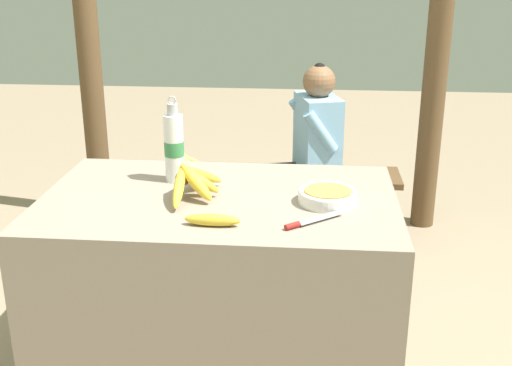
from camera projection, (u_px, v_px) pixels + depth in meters
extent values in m
cube|color=gray|center=(221.00, 291.00, 2.51)|extent=(1.32, 0.83, 0.80)
sphere|color=#4C381E|center=(183.00, 178.00, 2.36)|extent=(0.05, 0.05, 0.05)
ellipsoid|color=gold|center=(179.00, 186.00, 2.28)|extent=(0.04, 0.20, 0.13)
ellipsoid|color=gold|center=(196.00, 182.00, 2.31)|extent=(0.17, 0.14, 0.15)
ellipsoid|color=gold|center=(200.00, 180.00, 2.35)|extent=(0.16, 0.04, 0.12)
ellipsoid|color=gold|center=(201.00, 175.00, 2.40)|extent=(0.17, 0.17, 0.13)
ellipsoid|color=gold|center=(191.00, 173.00, 2.42)|extent=(0.09, 0.19, 0.11)
cylinder|color=white|center=(328.00, 198.00, 2.31)|extent=(0.21, 0.21, 0.04)
torus|color=white|center=(328.00, 192.00, 2.30)|extent=(0.21, 0.21, 0.02)
cylinder|color=#BC8942|center=(328.00, 191.00, 2.30)|extent=(0.17, 0.17, 0.01)
cylinder|color=white|center=(174.00, 148.00, 2.50)|extent=(0.08, 0.08, 0.27)
cylinder|color=#38844C|center=(174.00, 148.00, 2.50)|extent=(0.08, 0.08, 0.06)
cylinder|color=#ADADB2|center=(172.00, 109.00, 2.45)|extent=(0.04, 0.04, 0.05)
torus|color=#ADADB2|center=(172.00, 100.00, 2.43)|extent=(0.03, 0.01, 0.03)
ellipsoid|color=gold|center=(212.00, 220.00, 2.11)|extent=(0.19, 0.05, 0.04)
cube|color=#BCBCC1|center=(320.00, 218.00, 2.16)|extent=(0.16, 0.14, 0.00)
cylinder|color=maroon|center=(292.00, 226.00, 2.09)|extent=(0.06, 0.05, 0.02)
cube|color=brown|center=(254.00, 174.00, 3.78)|extent=(1.70, 0.32, 0.04)
cube|color=brown|center=(126.00, 212.00, 3.80)|extent=(0.06, 0.06, 0.40)
cube|color=brown|center=(382.00, 220.00, 3.68)|extent=(0.06, 0.06, 0.40)
cube|color=brown|center=(137.00, 197.00, 4.03)|extent=(0.06, 0.06, 0.40)
cube|color=brown|center=(379.00, 205.00, 3.90)|extent=(0.06, 0.06, 0.40)
cylinder|color=#232328|center=(276.00, 219.00, 3.66)|extent=(0.09, 0.09, 0.44)
cylinder|color=#232328|center=(297.00, 180.00, 3.60)|extent=(0.31, 0.17, 0.09)
cylinder|color=#232328|center=(269.00, 207.00, 3.83)|extent=(0.09, 0.09, 0.44)
cylinder|color=#232328|center=(290.00, 170.00, 3.77)|extent=(0.31, 0.17, 0.09)
cube|color=#84B7E0|center=(317.00, 136.00, 3.64)|extent=(0.28, 0.38, 0.46)
cylinder|color=#84B7E0|center=(321.00, 132.00, 3.46)|extent=(0.21, 0.12, 0.25)
cylinder|color=#84B7E0|center=(305.00, 118.00, 3.76)|extent=(0.21, 0.12, 0.25)
sphere|color=brown|center=(319.00, 81.00, 3.53)|extent=(0.18, 0.18, 0.18)
sphere|color=black|center=(320.00, 69.00, 3.51)|extent=(0.07, 0.07, 0.07)
sphere|color=#4C381E|center=(175.00, 159.00, 3.79)|extent=(0.05, 0.05, 0.05)
ellipsoid|color=#9EB24C|center=(172.00, 162.00, 3.73)|extent=(0.05, 0.18, 0.12)
ellipsoid|color=#9EB24C|center=(181.00, 163.00, 3.74)|extent=(0.15, 0.15, 0.09)
ellipsoid|color=#9EB24C|center=(185.00, 161.00, 3.77)|extent=(0.17, 0.08, 0.10)
ellipsoid|color=#9EB24C|center=(186.00, 159.00, 3.81)|extent=(0.17, 0.09, 0.09)
ellipsoid|color=#9EB24C|center=(183.00, 157.00, 3.83)|extent=(0.13, 0.15, 0.13)
ellipsoid|color=#9EB24C|center=(178.00, 156.00, 3.84)|extent=(0.05, 0.15, 0.13)
cylinder|color=brown|center=(88.00, 43.00, 3.94)|extent=(0.14, 0.14, 2.26)
cylinder|color=brown|center=(438.00, 47.00, 3.77)|extent=(0.14, 0.14, 2.26)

